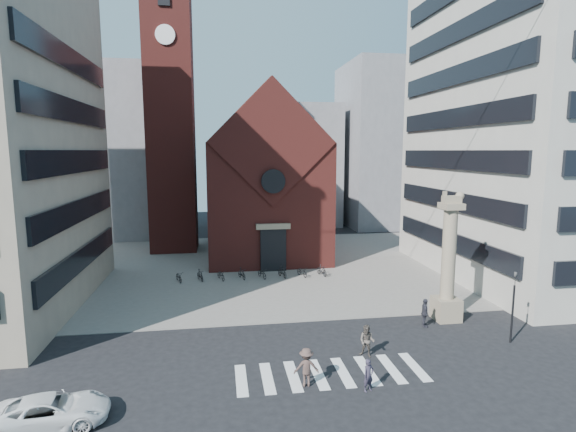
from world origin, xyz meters
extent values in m
plane|color=black|center=(0.00, 0.00, 0.00)|extent=(120.00, 120.00, 0.00)
cube|color=gray|center=(0.00, 19.00, 0.03)|extent=(46.00, 30.00, 0.05)
cube|color=maroon|center=(0.00, 25.00, 6.00)|extent=(12.00, 16.00, 12.00)
cube|color=#5B281C|center=(0.00, 25.40, 12.00)|extent=(12.00, 15.40, 12.00)
cube|color=maroon|center=(0.00, 17.05, 12.00)|extent=(11.76, 0.50, 11.76)
cylinder|color=black|center=(0.00, 16.60, 8.50)|extent=(2.20, 0.30, 2.20)
cube|color=black|center=(0.00, 16.85, 2.00)|extent=(2.40, 0.30, 4.00)
cube|color=gray|center=(0.00, 16.80, 4.30)|extent=(3.20, 0.40, 0.50)
cube|color=maroon|center=(-10.00, 28.00, 15.00)|extent=(5.00, 5.00, 30.00)
cylinder|color=white|center=(-10.00, 25.40, 23.00)|extent=(2.00, 0.20, 2.00)
cube|color=#BBB6A9|center=(24.00, 12.00, 16.00)|extent=(18.00, 22.00, 32.00)
cube|color=gray|center=(-20.00, 40.00, 11.00)|extent=(16.00, 14.00, 22.00)
cube|color=gray|center=(6.00, 45.00, 9.00)|extent=(14.00, 12.00, 18.00)
cube|color=gray|center=(22.00, 42.00, 12.00)|extent=(16.00, 14.00, 24.00)
cube|color=gray|center=(10.00, 3.00, 0.75)|extent=(1.60, 1.60, 1.50)
cylinder|color=gray|center=(10.00, 3.00, 4.50)|extent=(0.90, 0.90, 6.00)
cube|color=gray|center=(10.00, 3.00, 7.70)|extent=(1.30, 1.30, 0.40)
cube|color=gray|center=(10.00, 3.00, 8.10)|extent=(1.20, 0.50, 0.55)
sphere|color=gray|center=(10.55, 3.00, 8.35)|extent=(0.56, 0.56, 0.56)
cube|color=gray|center=(9.50, 3.00, 8.50)|extent=(0.25, 0.15, 0.35)
cylinder|color=black|center=(12.00, -1.00, 1.75)|extent=(0.12, 0.12, 3.50)
imported|color=black|center=(12.00, -1.00, 3.90)|extent=(0.13, 0.16, 0.80)
imported|color=white|center=(-11.95, -5.56, 0.64)|extent=(4.89, 2.76, 1.29)
imported|color=#2F293A|center=(1.89, -4.92, 0.78)|extent=(0.67, 0.57, 1.56)
imported|color=#524841|center=(2.98, -1.45, 0.90)|extent=(1.10, 1.06, 1.79)
imported|color=#2B2A33|center=(8.03, 2.05, 0.93)|extent=(0.70, 1.17, 1.87)
imported|color=#4D3933|center=(-0.91, -4.00, 0.94)|extent=(1.25, 0.76, 1.89)
imported|color=black|center=(-8.49, 14.62, 0.49)|extent=(1.10, 1.76, 0.88)
imported|color=black|center=(-6.69, 14.62, 0.54)|extent=(0.97, 1.68, 0.97)
imported|color=black|center=(-4.88, 14.62, 0.49)|extent=(1.10, 1.76, 0.88)
imported|color=black|center=(-3.08, 14.62, 0.54)|extent=(0.97, 1.68, 0.97)
imported|color=black|center=(-1.27, 14.62, 0.49)|extent=(1.10, 1.76, 0.88)
imported|color=black|center=(0.53, 14.62, 0.54)|extent=(0.97, 1.68, 0.97)
imported|color=black|center=(2.34, 14.62, 0.49)|extent=(1.10, 1.76, 0.88)
imported|color=black|center=(4.14, 14.62, 0.54)|extent=(0.97, 1.68, 0.97)
camera|label=1|loc=(-4.87, -23.94, 11.27)|focal=28.00mm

